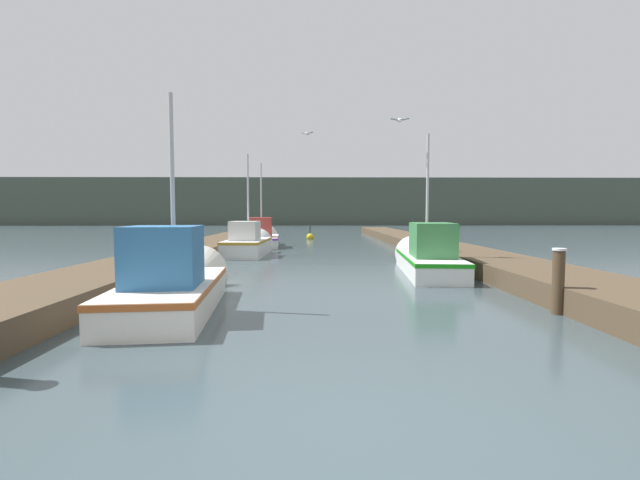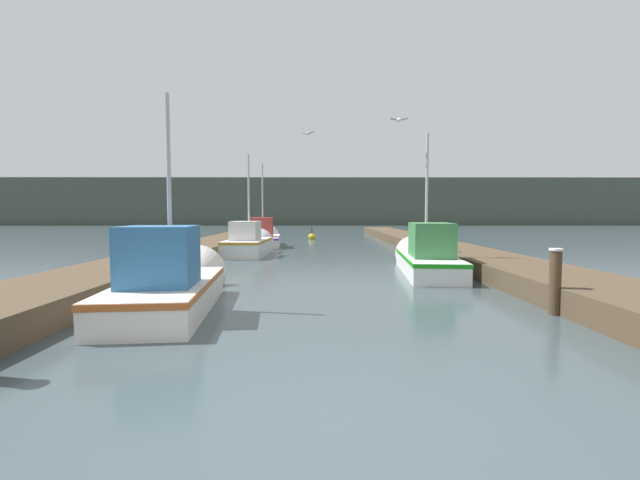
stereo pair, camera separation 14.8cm
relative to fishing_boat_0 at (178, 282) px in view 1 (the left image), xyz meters
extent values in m
plane|color=#38474C|center=(2.94, -5.16, -0.46)|extent=(200.00, 200.00, 0.00)
cube|color=#4C3D2B|center=(-2.27, 10.84, -0.22)|extent=(2.23, 40.00, 0.48)
cube|color=#4C3D2B|center=(8.16, 10.84, -0.22)|extent=(2.23, 40.00, 0.48)
cube|color=#424C42|center=(2.94, 59.93, 2.92)|extent=(120.00, 16.00, 6.74)
cube|color=silver|center=(0.06, -0.59, -0.17)|extent=(1.87, 4.01, 0.57)
cube|color=#B15826|center=(0.06, -0.59, 0.05)|extent=(1.90, 4.04, 0.10)
cone|color=silver|center=(-0.17, 1.84, -0.17)|extent=(1.52, 1.14, 1.44)
cube|color=#2D6699|center=(0.10, -1.07, 0.62)|extent=(1.28, 1.28, 1.02)
cylinder|color=#B2B2B7|center=(0.03, -0.30, 1.83)|extent=(0.08, 0.08, 3.44)
cube|color=silver|center=(6.04, 4.18, -0.17)|extent=(1.82, 4.74, 0.57)
cube|color=#189016|center=(6.04, 4.18, 0.05)|extent=(1.86, 4.77, 0.10)
cone|color=silver|center=(6.30, 6.96, -0.17)|extent=(1.41, 1.08, 1.33)
cube|color=#387A42|center=(5.99, 3.61, 0.59)|extent=(1.24, 1.71, 0.95)
cylinder|color=#B2B2B7|center=(6.07, 4.53, 1.91)|extent=(0.08, 0.08, 3.59)
cube|color=silver|center=(-0.14, 9.64, -0.12)|extent=(1.67, 3.70, 0.68)
cube|color=#B68424|center=(-0.14, 9.64, 0.16)|extent=(1.70, 3.73, 0.10)
cone|color=silver|center=(-0.05, 11.80, -0.12)|extent=(1.47, 0.76, 1.44)
cube|color=silver|center=(-0.16, 9.18, 0.61)|extent=(1.14, 1.37, 0.77)
cylinder|color=#B2B2B7|center=(-0.13, 9.91, 2.02)|extent=(0.08, 0.08, 3.59)
cube|color=silver|center=(-0.14, 14.42, -0.18)|extent=(2.09, 4.33, 0.56)
cube|color=purple|center=(-0.14, 14.42, 0.04)|extent=(2.12, 4.36, 0.10)
cone|color=silver|center=(-0.33, 17.06, -0.18)|extent=(1.78, 1.19, 1.71)
cube|color=#99332D|center=(-0.11, 13.90, 0.60)|extent=(1.25, 1.80, 1.00)
cylinder|color=#B2B2B7|center=(-0.17, 14.74, 2.04)|extent=(0.08, 0.08, 3.88)
cylinder|color=#473523|center=(7.00, 6.16, 0.12)|extent=(0.29, 0.29, 1.16)
cylinder|color=silver|center=(7.00, 6.16, 0.72)|extent=(0.34, 0.34, 0.04)
cylinder|color=#473523|center=(6.99, -0.87, 0.11)|extent=(0.20, 0.20, 1.14)
cylinder|color=silver|center=(6.99, -0.87, 0.70)|extent=(0.23, 0.23, 0.04)
sphere|color=gold|center=(2.40, 20.68, -0.32)|extent=(0.50, 0.50, 0.50)
cylinder|color=black|center=(2.40, 20.68, 0.18)|extent=(0.06, 0.06, 0.50)
ellipsoid|color=white|center=(2.38, 9.96, 4.68)|extent=(0.25, 0.31, 0.12)
cube|color=gray|center=(2.26, 10.03, 4.70)|extent=(0.30, 0.23, 0.07)
cube|color=gray|center=(2.50, 9.90, 4.70)|extent=(0.30, 0.23, 0.07)
ellipsoid|color=white|center=(5.26, 4.75, 4.14)|extent=(0.16, 0.29, 0.12)
cube|color=gray|center=(5.12, 4.76, 4.16)|extent=(0.28, 0.14, 0.07)
cube|color=gray|center=(5.40, 4.74, 4.16)|extent=(0.28, 0.14, 0.07)
camera|label=1|loc=(2.65, -8.32, 1.35)|focal=24.00mm
camera|label=2|loc=(2.80, -8.32, 1.35)|focal=24.00mm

